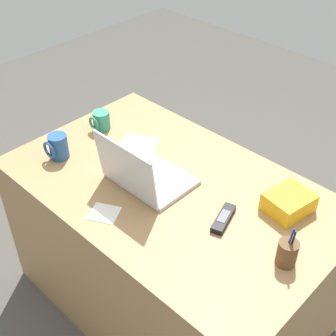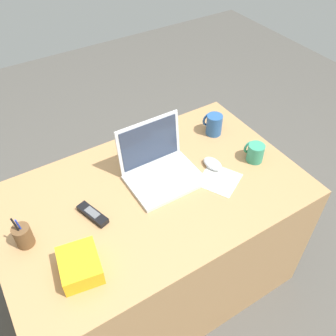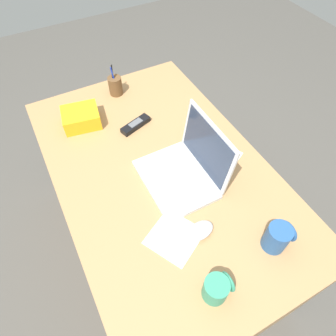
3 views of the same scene
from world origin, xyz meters
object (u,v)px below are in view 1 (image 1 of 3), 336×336
coffee_mug_tall (101,121)px  coffee_mug_white (58,147)px  computer_mouse (119,149)px  snack_bag (289,203)px  laptop (144,175)px  pen_holder (287,253)px  cordless_phone (223,219)px

coffee_mug_tall → coffee_mug_white: bearing=98.7°
computer_mouse → snack_bag: snack_bag is taller
laptop → computer_mouse: bearing=-17.8°
pen_holder → snack_bag: (0.13, -0.22, -0.01)m
computer_mouse → cordless_phone: (-0.60, 0.02, -0.00)m
coffee_mug_tall → pen_holder: size_ratio=0.57×
coffee_mug_tall → cordless_phone: coffee_mug_tall is taller
computer_mouse → coffee_mug_tall: 0.21m
computer_mouse → coffee_mug_tall: coffee_mug_tall is taller
coffee_mug_white → pen_holder: bearing=-170.5°
cordless_phone → snack_bag: size_ratio=0.96×
coffee_mug_tall → cordless_phone: 0.80m
coffee_mug_white → pen_holder: pen_holder is taller
computer_mouse → snack_bag: size_ratio=0.64×
laptop → pen_holder: (-0.63, -0.04, -0.00)m
coffee_mug_white → snack_bag: (-0.89, -0.40, -0.02)m
laptop → cordless_phone: bearing=-170.9°
computer_mouse → snack_bag: bearing=-171.9°
pen_holder → snack_bag: size_ratio=0.97×
computer_mouse → coffee_mug_white: 0.26m
coffee_mug_white → coffee_mug_tall: 0.27m
snack_bag → computer_mouse: bearing=14.6°
coffee_mug_white → cordless_phone: (-0.75, -0.18, -0.04)m
pen_holder → cordless_phone: bearing=-2.6°
coffee_mug_white → snack_bag: coffee_mug_white is taller
computer_mouse → coffee_mug_white: (0.16, 0.20, 0.04)m
computer_mouse → coffee_mug_tall: size_ratio=1.16×
cordless_phone → snack_bag: (-0.14, -0.21, 0.03)m
cordless_phone → pen_holder: bearing=177.4°
coffee_mug_tall → snack_bag: coffee_mug_tall is taller
cordless_phone → pen_holder: size_ratio=0.99×
laptop → computer_mouse: size_ratio=3.08×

